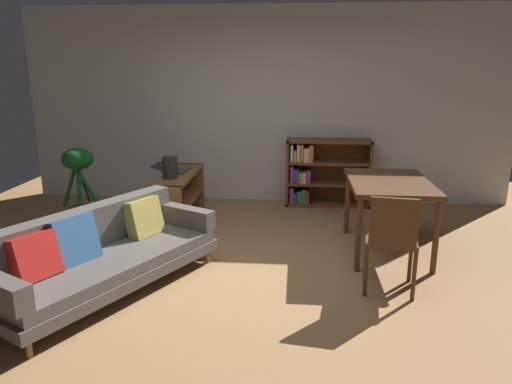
{
  "coord_description": "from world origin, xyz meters",
  "views": [
    {
      "loc": [
        0.43,
        -4.06,
        1.91
      ],
      "look_at": [
        0.06,
        0.28,
        0.75
      ],
      "focal_mm": 33.47,
      "sensor_mm": 36.0,
      "label": 1
    }
  ],
  "objects_px": {
    "fabric_couch": "(100,253)",
    "desk_speaker": "(170,168)",
    "dining_table": "(389,189)",
    "dining_chair_near": "(392,237)",
    "bookshelf": "(321,172)",
    "media_console": "(180,199)",
    "open_laptop": "(172,169)",
    "potted_floor_plant": "(80,187)"
  },
  "relations": [
    {
      "from": "open_laptop",
      "to": "dining_table",
      "type": "relative_size",
      "value": 0.37
    },
    {
      "from": "dining_chair_near",
      "to": "bookshelf",
      "type": "xyz_separation_m",
      "value": [
        -0.47,
        2.69,
        -0.04
      ]
    },
    {
      "from": "open_laptop",
      "to": "potted_floor_plant",
      "type": "relative_size",
      "value": 0.44
    },
    {
      "from": "dining_chair_near",
      "to": "bookshelf",
      "type": "bearing_deg",
      "value": 99.81
    },
    {
      "from": "fabric_couch",
      "to": "potted_floor_plant",
      "type": "bearing_deg",
      "value": 119.05
    },
    {
      "from": "desk_speaker",
      "to": "dining_chair_near",
      "type": "height_order",
      "value": "dining_chair_near"
    },
    {
      "from": "fabric_couch",
      "to": "bookshelf",
      "type": "xyz_separation_m",
      "value": [
        2.03,
        2.84,
        0.12
      ]
    },
    {
      "from": "media_console",
      "to": "dining_table",
      "type": "relative_size",
      "value": 1.1
    },
    {
      "from": "open_laptop",
      "to": "potted_floor_plant",
      "type": "xyz_separation_m",
      "value": [
        -1.02,
        -0.41,
        -0.15
      ]
    },
    {
      "from": "desk_speaker",
      "to": "open_laptop",
      "type": "bearing_deg",
      "value": 100.71
    },
    {
      "from": "desk_speaker",
      "to": "potted_floor_plant",
      "type": "height_order",
      "value": "potted_floor_plant"
    },
    {
      "from": "fabric_couch",
      "to": "dining_table",
      "type": "height_order",
      "value": "dining_table"
    },
    {
      "from": "media_console",
      "to": "potted_floor_plant",
      "type": "bearing_deg",
      "value": -165.81
    },
    {
      "from": "dining_chair_near",
      "to": "potted_floor_plant",
      "type": "bearing_deg",
      "value": 157.05
    },
    {
      "from": "fabric_couch",
      "to": "desk_speaker",
      "type": "height_order",
      "value": "desk_speaker"
    },
    {
      "from": "open_laptop",
      "to": "dining_chair_near",
      "type": "distance_m",
      "value": 2.99
    },
    {
      "from": "open_laptop",
      "to": "dining_table",
      "type": "bearing_deg",
      "value": -19.44
    },
    {
      "from": "potted_floor_plant",
      "to": "bookshelf",
      "type": "xyz_separation_m",
      "value": [
        2.9,
        1.27,
        -0.04
      ]
    },
    {
      "from": "fabric_couch",
      "to": "potted_floor_plant",
      "type": "distance_m",
      "value": 1.81
    },
    {
      "from": "media_console",
      "to": "dining_table",
      "type": "bearing_deg",
      "value": -17.51
    },
    {
      "from": "media_console",
      "to": "open_laptop",
      "type": "relative_size",
      "value": 3.0
    },
    {
      "from": "fabric_couch",
      "to": "open_laptop",
      "type": "bearing_deg",
      "value": 85.9
    },
    {
      "from": "fabric_couch",
      "to": "media_console",
      "type": "bearing_deg",
      "value": 82.31
    },
    {
      "from": "fabric_couch",
      "to": "open_laptop",
      "type": "distance_m",
      "value": 2.02
    },
    {
      "from": "potted_floor_plant",
      "to": "bookshelf",
      "type": "relative_size",
      "value": 0.84
    },
    {
      "from": "potted_floor_plant",
      "to": "dining_chair_near",
      "type": "distance_m",
      "value": 3.66
    },
    {
      "from": "fabric_couch",
      "to": "bookshelf",
      "type": "relative_size",
      "value": 1.9
    },
    {
      "from": "bookshelf",
      "to": "open_laptop",
      "type": "bearing_deg",
      "value": -155.57
    },
    {
      "from": "open_laptop",
      "to": "potted_floor_plant",
      "type": "distance_m",
      "value": 1.11
    },
    {
      "from": "potted_floor_plant",
      "to": "dining_table",
      "type": "xyz_separation_m",
      "value": [
        3.51,
        -0.47,
        0.18
      ]
    },
    {
      "from": "fabric_couch",
      "to": "desk_speaker",
      "type": "distance_m",
      "value": 1.69
    },
    {
      "from": "desk_speaker",
      "to": "potted_floor_plant",
      "type": "relative_size",
      "value": 0.26
    },
    {
      "from": "media_console",
      "to": "dining_chair_near",
      "type": "height_order",
      "value": "dining_chair_near"
    },
    {
      "from": "media_console",
      "to": "bookshelf",
      "type": "relative_size",
      "value": 1.11
    },
    {
      "from": "bookshelf",
      "to": "desk_speaker",
      "type": "bearing_deg",
      "value": -146.26
    },
    {
      "from": "potted_floor_plant",
      "to": "fabric_couch",
      "type": "bearing_deg",
      "value": -60.95
    },
    {
      "from": "potted_floor_plant",
      "to": "media_console",
      "type": "bearing_deg",
      "value": 14.19
    },
    {
      "from": "media_console",
      "to": "open_laptop",
      "type": "height_order",
      "value": "open_laptop"
    },
    {
      "from": "desk_speaker",
      "to": "dining_chair_near",
      "type": "relative_size",
      "value": 0.28
    },
    {
      "from": "fabric_couch",
      "to": "dining_chair_near",
      "type": "relative_size",
      "value": 2.49
    },
    {
      "from": "desk_speaker",
      "to": "dining_table",
      "type": "bearing_deg",
      "value": -12.14
    },
    {
      "from": "potted_floor_plant",
      "to": "dining_table",
      "type": "bearing_deg",
      "value": -7.58
    }
  ]
}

